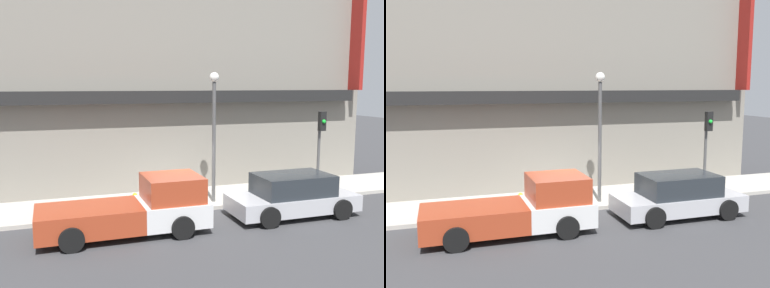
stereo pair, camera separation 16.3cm
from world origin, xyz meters
The scene contains 8 objects.
ground_plane centered at (0.00, 0.00, 0.00)m, with size 80.00×80.00×0.00m, color #38383A.
sidewalk centered at (0.00, 1.50, 0.07)m, with size 36.00×2.99×0.14m.
building centered at (0.01, 4.48, 5.19)m, with size 19.80×3.80×10.56m.
pickup_truck centered at (-2.05, -1.54, 0.78)m, with size 5.22×2.15×1.77m.
parked_car centered at (3.55, -1.54, 0.74)m, with size 4.52×2.09×1.51m.
fire_hydrant centered at (-1.66, 0.58, 0.44)m, with size 0.18×0.18×0.61m.
street_lamp centered at (1.42, 0.64, 3.27)m, with size 0.36×0.36×4.94m.
traffic_light centered at (6.27, 0.76, 2.48)m, with size 0.28×0.42×3.38m.
Camera 1 is at (-4.52, -14.32, 4.63)m, focal length 40.00 mm.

